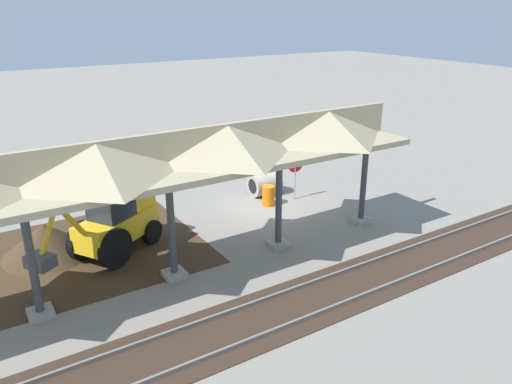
{
  "coord_description": "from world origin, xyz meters",
  "views": [
    {
      "loc": [
        11.28,
        17.3,
        8.41
      ],
      "look_at": [
        1.53,
        1.94,
        1.6
      ],
      "focal_mm": 35.0,
      "sensor_mm": 36.0,
      "label": 1
    }
  ],
  "objects_px": {
    "traffic_barrel": "(269,196)",
    "backhoe": "(114,221)",
    "concrete_pipe": "(265,184)",
    "stop_sign": "(295,169)"
  },
  "relations": [
    {
      "from": "stop_sign",
      "to": "concrete_pipe",
      "type": "height_order",
      "value": "stop_sign"
    },
    {
      "from": "stop_sign",
      "to": "backhoe",
      "type": "height_order",
      "value": "backhoe"
    },
    {
      "from": "traffic_barrel",
      "to": "backhoe",
      "type": "bearing_deg",
      "value": 6.99
    },
    {
      "from": "backhoe",
      "to": "concrete_pipe",
      "type": "distance_m",
      "value": 8.11
    },
    {
      "from": "backhoe",
      "to": "concrete_pipe",
      "type": "xyz_separation_m",
      "value": [
        -7.8,
        -2.09,
        -0.72
      ]
    },
    {
      "from": "traffic_barrel",
      "to": "concrete_pipe",
      "type": "bearing_deg",
      "value": -116.18
    },
    {
      "from": "concrete_pipe",
      "to": "backhoe",
      "type": "bearing_deg",
      "value": 14.97
    },
    {
      "from": "backhoe",
      "to": "stop_sign",
      "type": "bearing_deg",
      "value": -174.34
    },
    {
      "from": "stop_sign",
      "to": "traffic_barrel",
      "type": "xyz_separation_m",
      "value": [
        1.42,
        -0.03,
        -1.03
      ]
    },
    {
      "from": "concrete_pipe",
      "to": "traffic_barrel",
      "type": "xyz_separation_m",
      "value": [
        0.59,
        1.2,
        -0.09
      ]
    }
  ]
}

